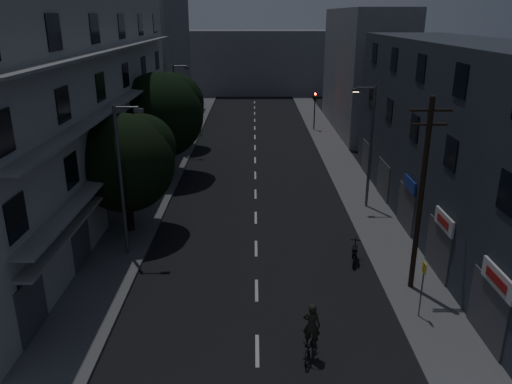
{
  "coord_description": "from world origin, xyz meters",
  "views": [
    {
      "loc": [
        -0.12,
        -14.21,
        12.32
      ],
      "look_at": [
        0.0,
        12.0,
        3.0
      ],
      "focal_mm": 35.0,
      "sensor_mm": 36.0,
      "label": 1
    }
  ],
  "objects_px": {
    "utility_pole": "(421,193)",
    "cyclist": "(311,339)",
    "bus_stop_sign": "(423,280)",
    "motorcycle": "(355,254)"
  },
  "relations": [
    {
      "from": "utility_pole",
      "to": "bus_stop_sign",
      "type": "height_order",
      "value": "utility_pole"
    },
    {
      "from": "bus_stop_sign",
      "to": "utility_pole",
      "type": "bearing_deg",
      "value": 81.05
    },
    {
      "from": "utility_pole",
      "to": "cyclist",
      "type": "bearing_deg",
      "value": -136.92
    },
    {
      "from": "cyclist",
      "to": "utility_pole",
      "type": "bearing_deg",
      "value": 60.93
    },
    {
      "from": "cyclist",
      "to": "motorcycle",
      "type": "bearing_deg",
      "value": 85.67
    },
    {
      "from": "bus_stop_sign",
      "to": "motorcycle",
      "type": "height_order",
      "value": "bus_stop_sign"
    },
    {
      "from": "motorcycle",
      "to": "cyclist",
      "type": "relative_size",
      "value": 0.78
    },
    {
      "from": "bus_stop_sign",
      "to": "cyclist",
      "type": "distance_m",
      "value": 5.6
    },
    {
      "from": "utility_pole",
      "to": "cyclist",
      "type": "height_order",
      "value": "utility_pole"
    },
    {
      "from": "utility_pole",
      "to": "cyclist",
      "type": "distance_m",
      "value": 8.32
    }
  ]
}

